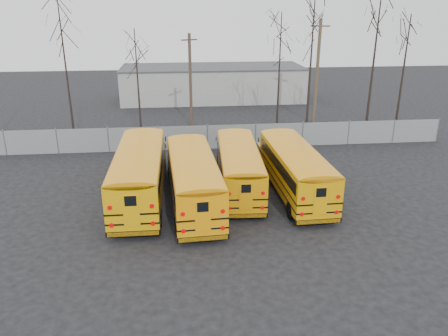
{
  "coord_description": "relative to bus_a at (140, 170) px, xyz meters",
  "views": [
    {
      "loc": [
        -2.22,
        -22.43,
        11.21
      ],
      "look_at": [
        0.43,
        3.05,
        1.6
      ],
      "focal_mm": 35.0,
      "sensor_mm": 36.0,
      "label": 1
    }
  ],
  "objects": [
    {
      "name": "bus_b",
      "position": [
        3.16,
        -1.07,
        -0.09
      ],
      "size": [
        3.22,
        11.35,
        3.14
      ],
      "rotation": [
        0.0,
        0.0,
        0.06
      ],
      "color": "black",
      "rests_on": "ground"
    },
    {
      "name": "tree_5",
      "position": [
        19.22,
        11.78,
        4.13
      ],
      "size": [
        0.26,
        0.26,
        12.12
      ],
      "primitive_type": "cone",
      "color": "black",
      "rests_on": "ground"
    },
    {
      "name": "bus_c",
      "position": [
        6.15,
        0.92,
        -0.2
      ],
      "size": [
        3.0,
        10.7,
        2.96
      ],
      "rotation": [
        0.0,
        0.0,
        -0.05
      ],
      "color": "black",
      "rests_on": "ground"
    },
    {
      "name": "tree_2",
      "position": [
        -0.88,
        12.55,
        2.77
      ],
      "size": [
        0.26,
        0.26,
        9.41
      ],
      "primitive_type": "cone",
      "color": "black",
      "rests_on": "ground"
    },
    {
      "name": "tree_6",
      "position": [
        22.72,
        13.12,
        3.3
      ],
      "size": [
        0.26,
        0.26,
        10.47
      ],
      "primitive_type": "cone",
      "color": "black",
      "rests_on": "ground"
    },
    {
      "name": "utility_pole_left",
      "position": [
        3.64,
        16.41,
        2.59
      ],
      "size": [
        1.47,
        0.75,
        8.8
      ],
      "rotation": [
        0.0,
        0.0,
        0.43
      ],
      "color": "#443227",
      "rests_on": "ground"
    },
    {
      "name": "bus_d",
      "position": [
        9.51,
        0.02,
        -0.13
      ],
      "size": [
        2.82,
        11.07,
        3.08
      ],
      "rotation": [
        0.0,
        0.0,
        0.03
      ],
      "color": "black",
      "rests_on": "ground"
    },
    {
      "name": "utility_pole_right",
      "position": [
        15.9,
        16.74,
        3.21
      ],
      "size": [
        1.74,
        0.65,
        10.01
      ],
      "rotation": [
        0.0,
        0.0,
        -0.3
      ],
      "color": "brown",
      "rests_on": "ground"
    },
    {
      "name": "fence",
      "position": [
        4.74,
        9.59,
        -0.93
      ],
      "size": [
        40.0,
        0.04,
        2.0
      ],
      "primitive_type": "cube",
      "color": "gray",
      "rests_on": "ground"
    },
    {
      "name": "distant_building",
      "position": [
        6.74,
        29.59,
        0.07
      ],
      "size": [
        22.0,
        8.0,
        4.0
      ],
      "primitive_type": "cube",
      "color": "#9A9A96",
      "rests_on": "ground"
    },
    {
      "name": "ground",
      "position": [
        4.74,
        -2.41,
        -1.93
      ],
      "size": [
        120.0,
        120.0,
        0.0
      ],
      "primitive_type": "plane",
      "color": "black",
      "rests_on": "ground"
    },
    {
      "name": "tree_4",
      "position": [
        13.9,
        12.46,
        4.06
      ],
      "size": [
        0.26,
        0.26,
        11.98
      ],
      "primitive_type": "cone",
      "color": "black",
      "rests_on": "ground"
    },
    {
      "name": "tree_3",
      "position": [
        11.76,
        15.0,
        3.37
      ],
      "size": [
        0.26,
        0.26,
        10.61
      ],
      "primitive_type": "cone",
      "color": "black",
      "rests_on": "ground"
    },
    {
      "name": "tree_1",
      "position": [
        -6.42,
        11.78,
        3.95
      ],
      "size": [
        0.26,
        0.26,
        11.77
      ],
      "primitive_type": "cone",
      "color": "black",
      "rests_on": "ground"
    },
    {
      "name": "bus_a",
      "position": [
        0.0,
        0.0,
        0.0
      ],
      "size": [
        2.75,
        11.81,
        3.3
      ],
      "rotation": [
        0.0,
        0.0,
        -0.0
      ],
      "color": "black",
      "rests_on": "ground"
    }
  ]
}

